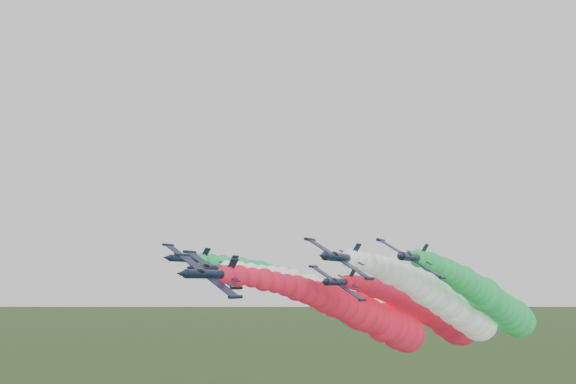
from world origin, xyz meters
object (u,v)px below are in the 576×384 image
jet_lead (371,317)px  jet_inner_right (450,305)px  jet_trail (435,316)px  jet_inner_left (361,311)px  jet_outer_left (326,299)px  jet_outer_right (495,303)px

jet_lead → jet_inner_right: 16.00m
jet_trail → jet_inner_right: bearing=-65.8°
jet_inner_left → jet_outer_left: jet_outer_left is taller
jet_lead → jet_inner_left: (-5.55, 9.35, 0.73)m
jet_inner_right → jet_outer_right: size_ratio=1.00×
jet_lead → jet_inner_left: size_ratio=0.99×
jet_inner_right → jet_outer_right: jet_outer_right is taller
jet_lead → jet_inner_right: jet_inner_right is taller
jet_lead → jet_outer_right: (19.78, 16.67, 2.46)m
jet_lead → jet_inner_left: bearing=120.7°
jet_inner_left → jet_outer_left: bearing=144.6°
jet_outer_right → jet_trail: jet_outer_right is taller
jet_inner_left → jet_trail: 18.85m
jet_inner_right → jet_trail: size_ratio=1.01×
jet_lead → jet_trail: 24.83m
jet_lead → jet_outer_right: 25.98m
jet_inner_left → jet_inner_right: size_ratio=1.01×
jet_outer_right → jet_trail: (-13.61, 7.37, -3.22)m
jet_inner_left → jet_outer_right: 26.42m
jet_outer_left → jet_inner_right: bearing=-15.3°
jet_outer_right → jet_trail: size_ratio=1.00×
jet_inner_right → jet_lead: bearing=-143.4°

